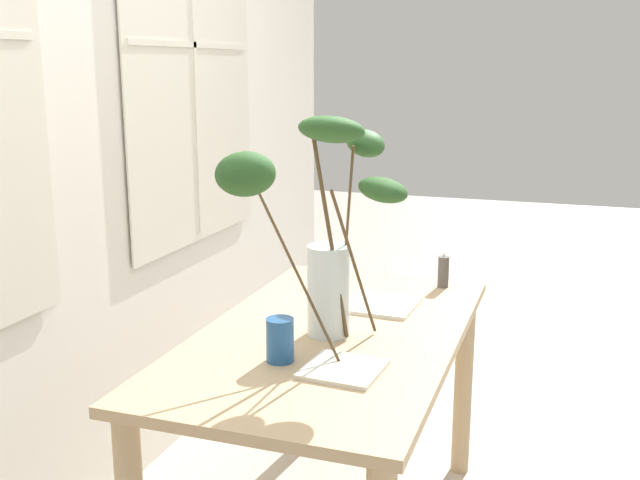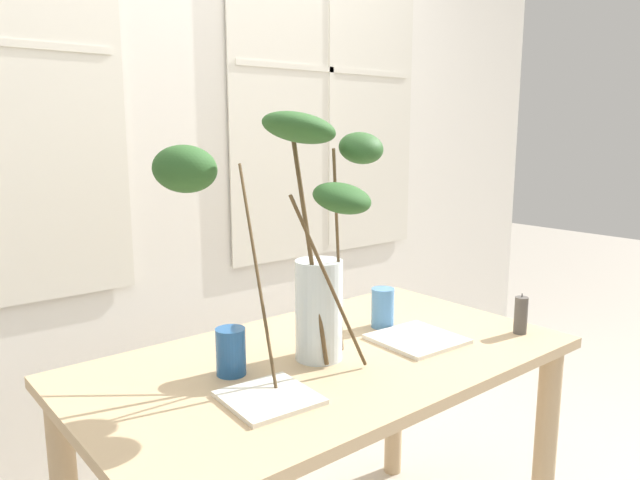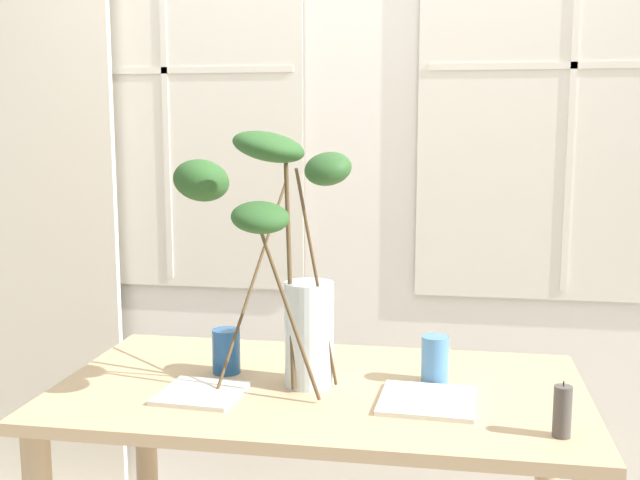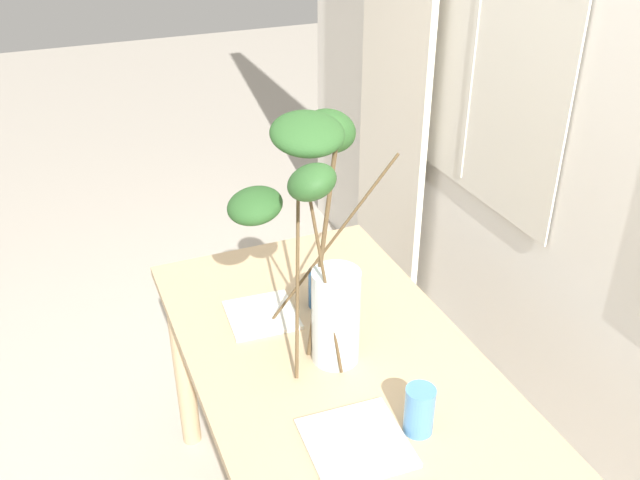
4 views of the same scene
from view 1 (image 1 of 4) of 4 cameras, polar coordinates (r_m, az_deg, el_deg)
name	(u,v)px [view 1 (image 1 of 4)]	position (r m, az deg, el deg)	size (l,w,h in m)	color
back_wall_with_windows	(67,83)	(2.67, -18.65, 11.27)	(4.55, 0.14, 3.05)	silver
dining_table	(331,370)	(2.42, 0.86, -9.82)	(1.41, 0.79, 0.77)	tan
vase_with_branches	(322,223)	(2.16, 0.12, 1.27)	(0.59, 0.51, 0.70)	silver
drinking_glass_blue_left	(280,340)	(2.13, -3.06, -7.59)	(0.08, 0.08, 0.13)	#235693
drinking_glass_blue_right	(338,283)	(2.65, 1.36, -3.30)	(0.07, 0.07, 0.13)	#4C84BC
plate_square_left	(343,369)	(2.08, 1.78, -9.78)	(0.20, 0.20, 0.01)	silver
plate_square_right	(381,305)	(2.62, 4.64, -4.93)	(0.24, 0.24, 0.01)	silver
pillar_candle	(443,272)	(2.85, 9.35, -2.40)	(0.04, 0.04, 0.13)	#514C47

